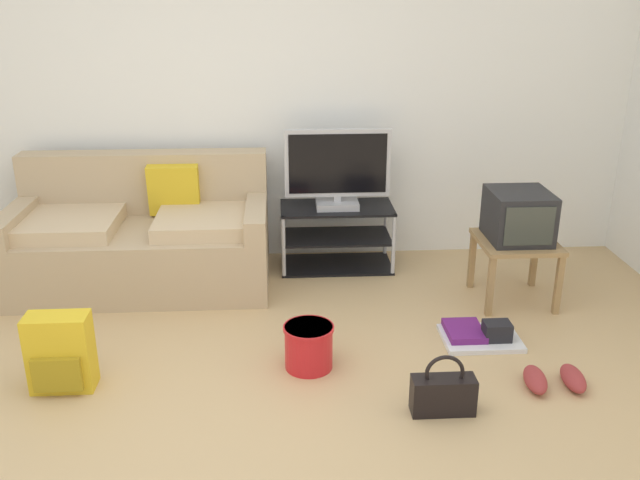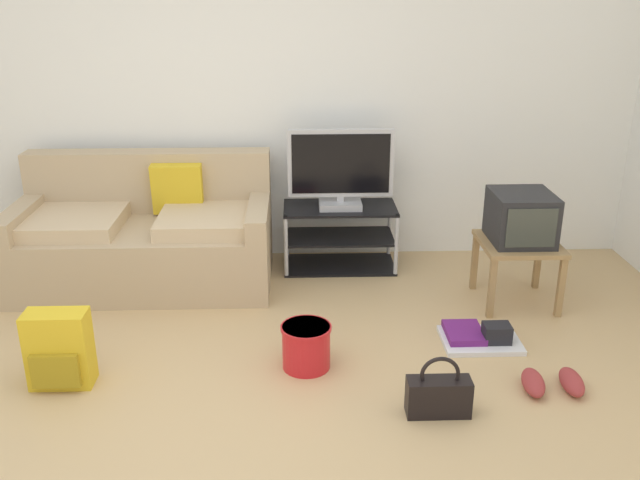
% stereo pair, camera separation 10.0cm
% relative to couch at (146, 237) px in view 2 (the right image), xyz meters
% --- Properties ---
extents(ground_plane, '(9.00, 9.80, 0.02)m').
position_rel_couch_xyz_m(ground_plane, '(0.63, -1.91, -0.34)').
color(ground_plane, tan).
extents(wall_back, '(9.00, 0.10, 2.70)m').
position_rel_couch_xyz_m(wall_back, '(0.63, 0.54, 1.02)').
color(wall_back, white).
rests_on(wall_back, ground_plane).
extents(couch, '(1.77, 0.89, 0.89)m').
position_rel_couch_xyz_m(couch, '(0.00, 0.00, 0.00)').
color(couch, tan).
rests_on(couch, ground_plane).
extents(tv_stand, '(0.83, 0.43, 0.48)m').
position_rel_couch_xyz_m(tv_stand, '(1.40, 0.21, -0.10)').
color(tv_stand, black).
rests_on(tv_stand, ground_plane).
extents(flat_tv, '(0.76, 0.22, 0.58)m').
position_rel_couch_xyz_m(flat_tv, '(1.40, 0.18, 0.43)').
color(flat_tv, '#B2B2B7').
rests_on(flat_tv, tv_stand).
extents(side_table, '(0.51, 0.51, 0.44)m').
position_rel_couch_xyz_m(side_table, '(2.54, -0.45, 0.03)').
color(side_table, '#9E7A4C').
rests_on(side_table, ground_plane).
extents(crt_tv, '(0.39, 0.42, 0.33)m').
position_rel_couch_xyz_m(crt_tv, '(2.54, -0.44, 0.27)').
color(crt_tv, '#232326').
rests_on(crt_tv, side_table).
extents(backpack, '(0.33, 0.24, 0.43)m').
position_rel_couch_xyz_m(backpack, '(-0.19, -1.38, -0.12)').
color(backpack, gold).
rests_on(backpack, ground_plane).
extents(handbag, '(0.32, 0.12, 0.33)m').
position_rel_couch_xyz_m(handbag, '(1.77, -1.72, -0.22)').
color(handbag, black).
rests_on(handbag, ground_plane).
extents(cleaning_bucket, '(0.28, 0.28, 0.26)m').
position_rel_couch_xyz_m(cleaning_bucket, '(1.12, -1.24, -0.20)').
color(cleaning_bucket, red).
rests_on(cleaning_bucket, ground_plane).
extents(sneakers_pair, '(0.35, 0.28, 0.09)m').
position_rel_couch_xyz_m(sneakers_pair, '(2.42, -1.52, -0.29)').
color(sneakers_pair, '#993333').
rests_on(sneakers_pair, ground_plane).
extents(floor_tray, '(0.46, 0.35, 0.14)m').
position_rel_couch_xyz_m(floor_tray, '(2.17, -1.01, -0.29)').
color(floor_tray, silver).
rests_on(floor_tray, ground_plane).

